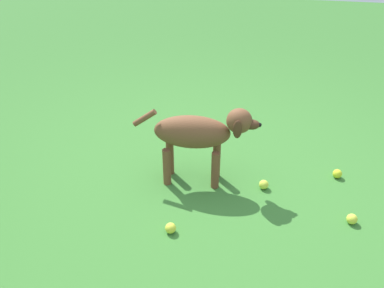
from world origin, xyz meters
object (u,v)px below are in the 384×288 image
at_px(tennis_ball_2, 352,219).
at_px(tennis_ball_0, 177,132).
at_px(tennis_ball_4, 337,174).
at_px(dog, 199,134).
at_px(tennis_ball_1, 171,228).
at_px(tennis_ball_3, 264,185).

bearing_deg(tennis_ball_2, tennis_ball_0, -31.58).
height_order(tennis_ball_2, tennis_ball_4, same).
distance_m(dog, tennis_ball_2, 1.10).
xyz_separation_m(tennis_ball_0, tennis_ball_2, (-1.34, 0.83, 0.00)).
bearing_deg(dog, tennis_ball_4, 8.82).
height_order(tennis_ball_1, tennis_ball_2, same).
relative_size(dog, tennis_ball_0, 13.01).
bearing_deg(tennis_ball_2, tennis_ball_1, 17.17).
bearing_deg(tennis_ball_0, tennis_ball_3, 143.12).
bearing_deg(tennis_ball_3, tennis_ball_4, -153.65).
relative_size(tennis_ball_0, tennis_ball_3, 1.00).
relative_size(tennis_ball_1, tennis_ball_2, 1.00).
bearing_deg(tennis_ball_3, dog, 0.66).
bearing_deg(tennis_ball_1, tennis_ball_0, -76.78).
relative_size(tennis_ball_2, tennis_ball_4, 1.00).
bearing_deg(tennis_ball_2, tennis_ball_4, -84.44).
height_order(tennis_ball_3, tennis_ball_4, same).
distance_m(tennis_ball_3, tennis_ball_4, 0.57).
bearing_deg(tennis_ball_1, dog, -95.42).
bearing_deg(tennis_ball_0, tennis_ball_2, 148.42).
xyz_separation_m(tennis_ball_2, tennis_ball_3, (0.56, -0.24, 0.00)).
bearing_deg(tennis_ball_4, dog, 14.88).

